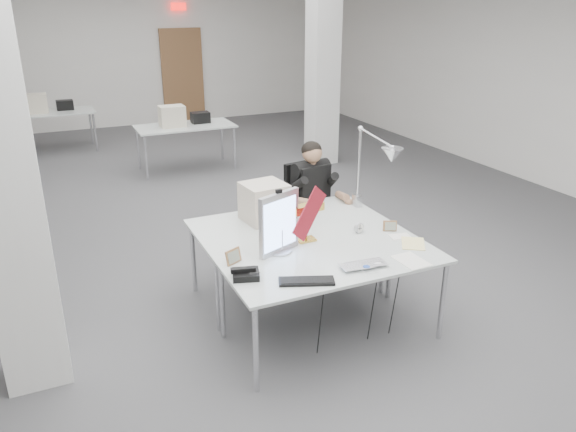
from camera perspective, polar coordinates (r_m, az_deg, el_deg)
name	(u,v)px	position (r m, az deg, el deg)	size (l,w,h in m)	color
room_shell	(229,94)	(6.66, -6.02, 12.19)	(10.04, 14.04, 3.24)	#464648
desk_main	(334,260)	(4.60, 4.65, -4.48)	(1.80, 0.90, 0.03)	silver
desk_second	(288,222)	(5.34, 0.00, -0.65)	(1.80, 0.90, 0.03)	silver
bg_desk_a	(185,126)	(9.59, -10.44, 8.96)	(1.60, 0.80, 0.03)	silver
bg_desk_b	(49,113)	(11.48, -23.12, 9.64)	(1.60, 0.80, 0.03)	silver
office_chair	(309,215)	(6.18, 2.15, 0.07)	(0.49, 0.49, 1.00)	black
seated_person	(312,182)	(6.00, 2.42, 3.46)	(0.52, 0.65, 0.98)	black
monitor	(279,223)	(4.59, -0.92, -0.72)	(0.42, 0.04, 0.52)	#AAAAAE
pennant	(309,214)	(4.65, 2.20, 0.23)	(0.44, 0.01, 0.18)	maroon
keyboard	(307,281)	(4.21, 1.90, -6.64)	(0.42, 0.14, 0.02)	black
laptop	(366,268)	(4.43, 7.97, -5.29)	(0.38, 0.24, 0.03)	silver
mouse	(378,264)	(4.51, 9.18, -4.81)	(0.09, 0.06, 0.04)	#B5B4B9
bankers_lamp	(306,222)	(4.85, 1.88, -0.64)	(0.30, 0.12, 0.35)	gold
desk_phone	(246,274)	(4.29, -4.30, -5.94)	(0.20, 0.18, 0.05)	black
picture_frame_left	(233,256)	(4.50, -5.58, -4.09)	(0.15, 0.01, 0.12)	#B0794C
picture_frame_right	(390,226)	(5.18, 10.31, -1.00)	(0.13, 0.01, 0.10)	#9C6C43
desk_clock	(359,228)	(5.09, 7.20, -1.18)	(0.10, 0.10, 0.03)	#B7B8BC
paper_stack_a	(411,261)	(4.65, 12.39, -4.47)	(0.20, 0.29, 0.01)	white
paper_stack_b	(413,243)	(4.96, 12.59, -2.74)	(0.19, 0.27, 0.01)	#F5E492
paper_stack_c	(400,236)	(5.09, 11.32, -2.05)	(0.18, 0.13, 0.01)	white
beige_monitor	(264,202)	(5.30, -2.43, 1.43)	(0.38, 0.36, 0.36)	beige
architect_lamp	(373,170)	(5.42, 8.58, 4.59)	(0.24, 0.69, 0.89)	silver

